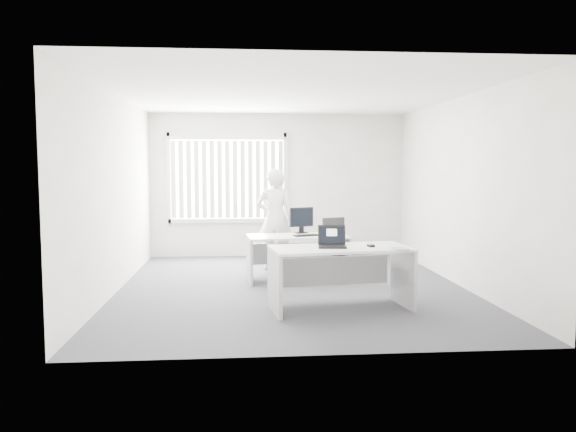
{
  "coord_description": "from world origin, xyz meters",
  "views": [
    {
      "loc": [
        -0.73,
        -8.08,
        1.76
      ],
      "look_at": [
        -0.05,
        0.15,
        1.04
      ],
      "focal_mm": 35.0,
      "sensor_mm": 36.0,
      "label": 1
    }
  ],
  "objects": [
    {
      "name": "paper_sheet",
      "position": [
        0.82,
        -1.37,
        0.78
      ],
      "size": [
        0.3,
        0.22,
        0.0
      ],
      "primitive_type": "cube",
      "rotation": [
        0.0,
        0.0,
        -0.03
      ],
      "color": "white",
      "rests_on": "desk_near"
    },
    {
      "name": "monitor",
      "position": [
        0.23,
        0.81,
        0.91
      ],
      "size": [
        0.43,
        0.26,
        0.41
      ],
      "primitive_type": null,
      "rotation": [
        0.0,
        0.0,
        0.36
      ],
      "color": "black",
      "rests_on": "desk_far"
    },
    {
      "name": "wall_front",
      "position": [
        0.0,
        -3.0,
        1.4
      ],
      "size": [
        5.0,
        0.02,
        2.8
      ],
      "primitive_type": "cube",
      "color": "silver",
      "rests_on": "ground"
    },
    {
      "name": "wall_back",
      "position": [
        0.0,
        3.0,
        1.4
      ],
      "size": [
        5.0,
        0.02,
        2.8
      ],
      "primitive_type": "cube",
      "color": "silver",
      "rests_on": "ground"
    },
    {
      "name": "wall_left",
      "position": [
        -2.5,
        0.0,
        1.4
      ],
      "size": [
        0.02,
        6.0,
        2.8
      ],
      "primitive_type": "cube",
      "color": "silver",
      "rests_on": "ground"
    },
    {
      "name": "wall_right",
      "position": [
        2.5,
        0.0,
        1.4
      ],
      "size": [
        0.02,
        6.0,
        2.8
      ],
      "primitive_type": "cube",
      "color": "silver",
      "rests_on": "ground"
    },
    {
      "name": "laptop",
      "position": [
        0.37,
        -1.35,
        0.91
      ],
      "size": [
        0.37,
        0.34,
        0.26
      ],
      "primitive_type": null,
      "rotation": [
        0.0,
        0.0,
        -0.1
      ],
      "color": "black",
      "rests_on": "desk_near"
    },
    {
      "name": "ground",
      "position": [
        0.0,
        0.0,
        0.0
      ],
      "size": [
        6.0,
        6.0,
        0.0
      ],
      "primitive_type": "plane",
      "color": "#4B4A51",
      "rests_on": "ground"
    },
    {
      "name": "person",
      "position": [
        -0.16,
        1.42,
        0.87
      ],
      "size": [
        0.7,
        0.53,
        1.74
      ],
      "primitive_type": "imported",
      "rotation": [
        0.0,
        0.0,
        2.96
      ],
      "color": "silver",
      "rests_on": "ground"
    },
    {
      "name": "ceiling",
      "position": [
        0.0,
        0.0,
        2.8
      ],
      "size": [
        5.0,
        6.0,
        0.02
      ],
      "primitive_type": "cube",
      "color": "white",
      "rests_on": "wall_back"
    },
    {
      "name": "office_chair",
      "position": [
        0.81,
        0.71,
        0.29
      ],
      "size": [
        0.71,
        0.71,
        0.95
      ],
      "rotation": [
        0.0,
        0.0,
        0.43
      ],
      "color": "black",
      "rests_on": "ground"
    },
    {
      "name": "desk_near",
      "position": [
        0.49,
        -1.31,
        0.56
      ],
      "size": [
        1.8,
        1.02,
        0.78
      ],
      "rotation": [
        0.0,
        0.0,
        0.14
      ],
      "color": "white",
      "rests_on": "ground"
    },
    {
      "name": "keyboard",
      "position": [
        0.26,
        0.43,
        0.71
      ],
      "size": [
        0.42,
        0.25,
        0.02
      ],
      "primitive_type": "cube",
      "rotation": [
        0.0,
        0.0,
        0.33
      ],
      "color": "black",
      "rests_on": "desk_far"
    },
    {
      "name": "desk_far",
      "position": [
        0.14,
        0.52,
        0.51
      ],
      "size": [
        1.6,
        0.85,
        0.7
      ],
      "rotation": [
        0.0,
        0.0,
        0.08
      ],
      "color": "white",
      "rests_on": "ground"
    },
    {
      "name": "booklet",
      "position": [
        1.17,
        -1.53,
        0.78
      ],
      "size": [
        0.18,
        0.24,
        0.01
      ],
      "primitive_type": "cube",
      "rotation": [
        0.0,
        0.0,
        0.12
      ],
      "color": "white",
      "rests_on": "desk_near"
    },
    {
      "name": "mouse",
      "position": [
        0.86,
        -1.33,
        0.8
      ],
      "size": [
        0.08,
        0.12,
        0.04
      ],
      "primitive_type": null,
      "rotation": [
        0.0,
        0.0,
        0.21
      ],
      "color": "#B4B4B6",
      "rests_on": "paper_sheet"
    },
    {
      "name": "window",
      "position": [
        -1.0,
        2.96,
        1.55
      ],
      "size": [
        2.32,
        0.06,
        1.76
      ],
      "primitive_type": "cube",
      "color": "silver",
      "rests_on": "wall_back"
    },
    {
      "name": "blinds",
      "position": [
        -1.0,
        2.9,
        1.52
      ],
      "size": [
        2.2,
        0.1,
        1.5
      ],
      "primitive_type": null,
      "color": "silver",
      "rests_on": "wall_back"
    }
  ]
}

